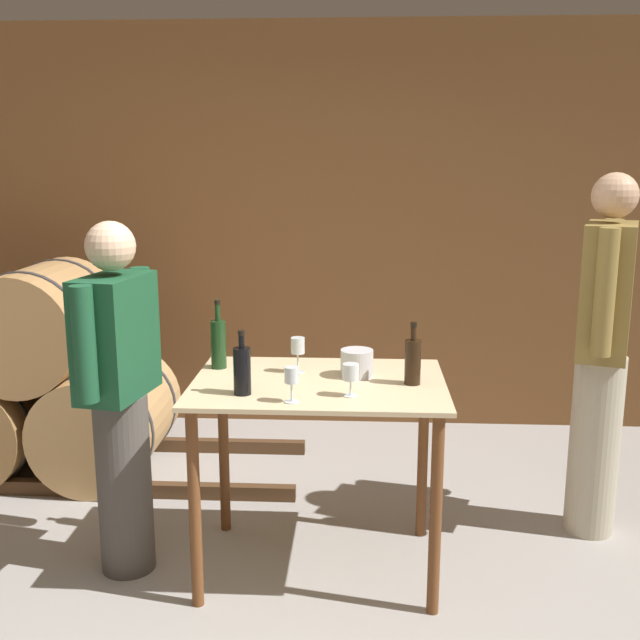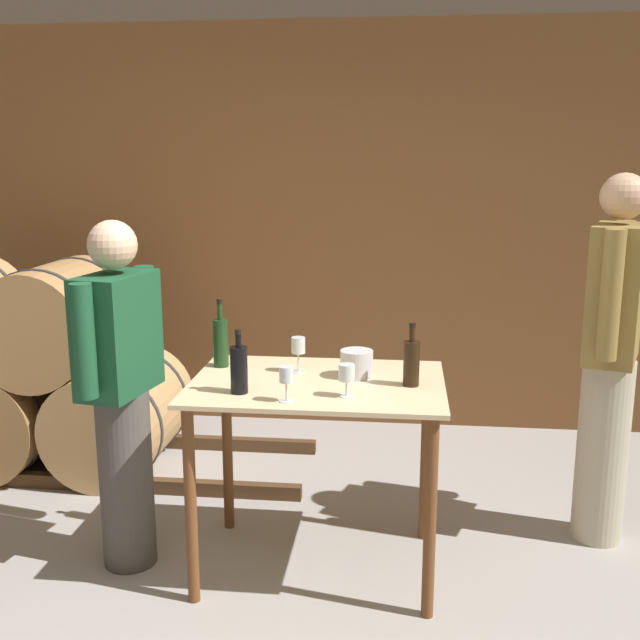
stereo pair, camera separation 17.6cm
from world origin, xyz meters
TOP-DOWN VIEW (x-y plane):
  - back_wall at (0.00, 2.60)m, footprint 8.40×0.05m
  - barrel_rack at (-1.95, 1.63)m, footprint 3.65×0.83m
  - tasting_table at (0.04, 0.64)m, footprint 1.09×0.77m
  - wine_bottle_far_left at (-0.43, 0.83)m, footprint 0.07×0.07m
  - wine_bottle_left at (-0.26, 0.44)m, footprint 0.07×0.07m
  - wine_bottle_center at (0.44, 0.62)m, footprint 0.07×0.07m
  - wine_glass_near_left at (-0.06, 0.77)m, footprint 0.06×0.06m
  - wine_glass_near_center at (-0.05, 0.35)m, footprint 0.06×0.06m
  - wine_glass_near_right at (0.18, 0.44)m, footprint 0.07×0.07m
  - ice_bucket at (0.20, 0.72)m, footprint 0.14×0.14m
  - person_host at (-0.82, 0.59)m, footprint 0.29×0.58m
  - person_visitor_with_scarf at (1.37, 1.06)m, footprint 0.34×0.56m

SIDE VIEW (x-z plane):
  - barrel_rack at x=-1.95m, z-range -0.07..1.17m
  - tasting_table at x=0.04m, z-range 0.28..1.17m
  - person_host at x=-0.82m, z-range 0.04..1.62m
  - person_visitor_with_scarf at x=1.37m, z-range 0.05..1.82m
  - ice_bucket at x=0.20m, z-range 0.88..1.00m
  - wine_glass_near_right at x=0.18m, z-range 0.91..1.05m
  - wine_glass_near_center at x=-0.05m, z-range 0.92..1.06m
  - wine_bottle_left at x=-0.26m, z-range 0.86..1.12m
  - wine_bottle_center at x=0.44m, z-range 0.85..1.13m
  - wine_glass_near_left at x=-0.06m, z-range 0.92..1.08m
  - wine_bottle_far_left at x=-0.43m, z-range 0.85..1.16m
  - back_wall at x=0.00m, z-range 0.00..2.70m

